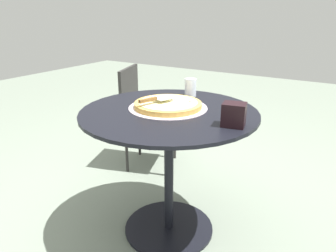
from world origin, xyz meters
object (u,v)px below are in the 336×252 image
(napkin_dispenser, at_px, (234,115))
(pizza_on_tray, at_px, (168,105))
(pizza_server, at_px, (155,99))
(drinking_cup, at_px, (191,87))
(patio_chair_near, at_px, (143,109))
(patio_table, at_px, (169,146))

(napkin_dispenser, bearing_deg, pizza_on_tray, 156.74)
(pizza_on_tray, distance_m, napkin_dispenser, 0.41)
(pizza_on_tray, height_order, pizza_server, pizza_server)
(pizza_on_tray, distance_m, pizza_server, 0.08)
(drinking_cup, distance_m, patio_chair_near, 0.74)
(napkin_dispenser, relative_size, patio_chair_near, 0.13)
(drinking_cup, bearing_deg, patio_chair_near, -117.48)
(patio_table, bearing_deg, pizza_on_tray, -142.29)
(patio_table, height_order, napkin_dispenser, napkin_dispenser)
(pizza_server, distance_m, napkin_dispenser, 0.45)
(pizza_server, height_order, patio_chair_near, patio_chair_near)
(napkin_dispenser, bearing_deg, patio_table, 161.23)
(pizza_server, bearing_deg, drinking_cup, 175.00)
(patio_table, xyz_separation_m, pizza_on_tray, (-0.04, -0.03, 0.22))
(pizza_server, bearing_deg, pizza_on_tray, 140.65)
(pizza_on_tray, distance_m, drinking_cup, 0.29)
(patio_table, bearing_deg, pizza_server, -75.61)
(napkin_dispenser, xyz_separation_m, patio_chair_near, (-0.68, -1.02, -0.32))
(drinking_cup, height_order, patio_chair_near, drinking_cup)
(napkin_dispenser, bearing_deg, drinking_cup, 126.91)
(drinking_cup, bearing_deg, napkin_dispenser, 48.39)
(patio_chair_near, bearing_deg, drinking_cup, 62.52)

